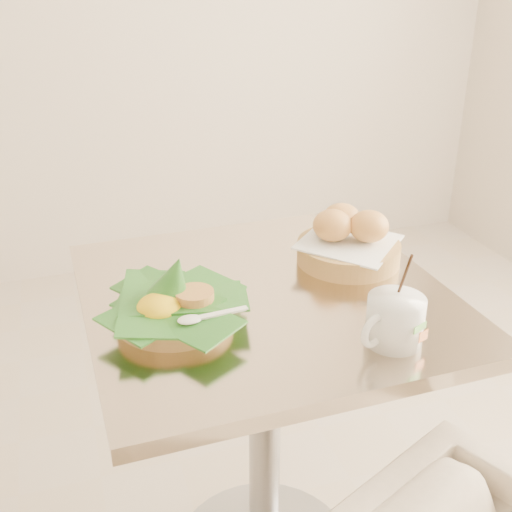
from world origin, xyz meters
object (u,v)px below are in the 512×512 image
object	(u,v)px
bread_basket	(348,241)
coffee_mug	(394,320)
rice_basket	(174,303)
cafe_table	(265,383)

from	to	relation	value
bread_basket	coffee_mug	xyz separation A→B (m)	(-0.07, -0.32, -0.00)
bread_basket	rice_basket	bearing A→B (deg)	-161.94
cafe_table	rice_basket	world-z (taller)	rice_basket
bread_basket	coffee_mug	size ratio (longest dim) A/B	1.57
cafe_table	bread_basket	bearing A→B (deg)	20.88
cafe_table	coffee_mug	distance (m)	0.39
cafe_table	coffee_mug	bearing A→B (deg)	-58.07
cafe_table	bread_basket	distance (m)	0.35
cafe_table	coffee_mug	world-z (taller)	coffee_mug
rice_basket	bread_basket	distance (m)	0.43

